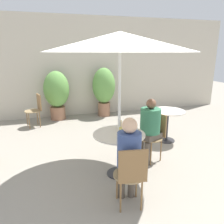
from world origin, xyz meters
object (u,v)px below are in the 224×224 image
(bistro_chair_3, at_px, (36,107))
(seated_person_1, at_px, (150,125))
(seated_person_0, at_px, (129,153))
(beer_glass_1, at_px, (121,133))
(cafe_table_far, at_px, (167,118))
(umbrella, at_px, (120,42))
(beer_glass_0, at_px, (120,125))
(cafe_table_near, at_px, (119,142))
(potted_plant_0, at_px, (57,92))
(bistro_chair_1, at_px, (155,133))
(potted_plant_1, at_px, (104,88))
(bistro_chair_0, at_px, (131,173))

(bistro_chair_3, distance_m, seated_person_1, 3.33)
(seated_person_0, xyz_separation_m, beer_glass_1, (0.06, 0.51, 0.08))
(cafe_table_far, height_order, umbrella, umbrella)
(bistro_chair_3, relative_size, beer_glass_0, 5.56)
(cafe_table_near, distance_m, potted_plant_0, 3.51)
(cafe_table_near, bearing_deg, seated_person_0, -98.11)
(cafe_table_near, bearing_deg, beer_glass_0, 69.62)
(cafe_table_far, relative_size, bistro_chair_3, 0.86)
(bistro_chair_1, height_order, beer_glass_0, bistro_chair_1)
(seated_person_0, bearing_deg, bistro_chair_1, -123.09)
(beer_glass_1, height_order, potted_plant_1, potted_plant_1)
(seated_person_0, bearing_deg, cafe_table_near, -90.00)
(potted_plant_0, height_order, potted_plant_1, potted_plant_1)
(bistro_chair_3, distance_m, beer_glass_0, 3.08)
(cafe_table_far, relative_size, bistro_chair_0, 0.86)
(cafe_table_far, xyz_separation_m, potted_plant_1, (-0.86, 2.36, 0.33))
(beer_glass_0, bearing_deg, bistro_chair_0, -100.42)
(cafe_table_far, bearing_deg, beer_glass_0, -148.93)
(potted_plant_0, bearing_deg, bistro_chair_3, -138.26)
(cafe_table_near, bearing_deg, potted_plant_1, 79.74)
(cafe_table_far, xyz_separation_m, bistro_chair_3, (-2.85, 1.86, -0.02))
(bistro_chair_3, relative_size, seated_person_1, 0.74)
(potted_plant_1, bearing_deg, beer_glass_0, -99.64)
(potted_plant_1, bearing_deg, cafe_table_near, -100.26)
(beer_glass_1, xyz_separation_m, potted_plant_0, (-0.77, 3.61, 0.03))
(cafe_table_near, height_order, bistro_chair_0, bistro_chair_0)
(bistro_chair_0, bearing_deg, cafe_table_far, -122.15)
(bistro_chair_1, xyz_separation_m, potted_plant_1, (-0.18, 3.08, 0.35))
(potted_plant_0, bearing_deg, cafe_table_far, -46.27)
(bistro_chair_0, distance_m, beer_glass_1, 0.71)
(cafe_table_far, xyz_separation_m, umbrella, (-1.47, -1.03, 1.55))
(cafe_table_near, distance_m, potted_plant_1, 3.46)
(bistro_chair_0, height_order, bistro_chair_3, same)
(cafe_table_far, height_order, bistro_chair_1, bistro_chair_1)
(seated_person_0, bearing_deg, bistro_chair_0, 90.00)
(beer_glass_1, distance_m, umbrella, 1.31)
(seated_person_0, distance_m, beer_glass_0, 0.91)
(seated_person_1, distance_m, potted_plant_0, 3.47)
(seated_person_1, distance_m, umbrella, 1.57)
(seated_person_1, relative_size, umbrella, 0.53)
(bistro_chair_0, distance_m, beer_glass_0, 1.08)
(cafe_table_near, distance_m, beer_glass_1, 0.30)
(bistro_chair_0, height_order, potted_plant_0, potted_plant_0)
(bistro_chair_1, height_order, seated_person_1, seated_person_1)
(beer_glass_0, bearing_deg, cafe_table_near, -110.38)
(beer_glass_0, height_order, umbrella, umbrella)
(bistro_chair_3, height_order, umbrella, umbrella)
(seated_person_1, bearing_deg, bistro_chair_1, 90.00)
(bistro_chair_0, height_order, umbrella, umbrella)
(bistro_chair_1, relative_size, umbrella, 0.39)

